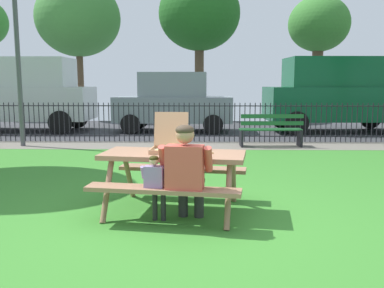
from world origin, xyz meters
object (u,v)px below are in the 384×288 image
at_px(child_at_table, 156,182).
at_px(far_tree_midleft, 78,19).
at_px(lamp_post_walkway, 17,37).
at_px(far_tree_midright, 319,26).
at_px(parked_car_far_left, 21,93).
at_px(pizza_slice_on_table, 204,154).
at_px(far_tree_center, 199,14).
at_px(parked_car_left, 174,102).
at_px(parked_car_center, 338,93).
at_px(park_bench_center, 271,131).
at_px(picnic_table_foreground, 173,166).
at_px(adult_at_table, 186,170).
at_px(pizza_box_open, 170,144).

height_order(child_at_table, far_tree_midleft, far_tree_midleft).
bearing_deg(lamp_post_walkway, far_tree_midright, 40.32).
relative_size(parked_car_far_left, far_tree_midleft, 0.77).
bearing_deg(pizza_slice_on_table, lamp_post_walkway, 129.81).
relative_size(far_tree_midleft, far_tree_center, 0.98).
relative_size(parked_car_left, parked_car_center, 0.83).
xyz_separation_m(park_bench_center, parked_car_left, (-2.72, 3.34, 0.59)).
xyz_separation_m(lamp_post_walkway, parked_car_left, (3.75, 3.38, -1.78)).
xyz_separation_m(picnic_table_foreground, parked_car_center, (4.90, 8.89, 0.71)).
bearing_deg(adult_at_table, pizza_slice_on_table, 63.23).
height_order(pizza_box_open, parked_car_center, parked_car_center).
distance_m(child_at_table, parked_car_far_left, 10.96).
bearing_deg(adult_at_table, lamp_post_walkway, 126.68).
bearing_deg(pizza_slice_on_table, parked_car_far_left, 124.20).
bearing_deg(lamp_post_walkway, pizza_box_open, -51.68).
bearing_deg(child_at_table, parked_car_left, 92.38).
bearing_deg(park_bench_center, far_tree_center, 102.85).
height_order(picnic_table_foreground, parked_car_far_left, parked_car_far_left).
distance_m(pizza_box_open, lamp_post_walkway, 7.13).
xyz_separation_m(picnic_table_foreground, far_tree_center, (0.26, 13.86, 4.02)).
xyz_separation_m(pizza_slice_on_table, park_bench_center, (1.77, 5.68, -0.36)).
bearing_deg(parked_car_far_left, parked_car_left, -0.00).
xyz_separation_m(far_tree_midleft, far_tree_center, (5.40, 0.00, 0.16)).
bearing_deg(pizza_slice_on_table, child_at_table, -145.97).
distance_m(pizza_box_open, pizza_slice_on_table, 0.51).
relative_size(lamp_post_walkway, far_tree_midleft, 0.75).
height_order(adult_at_table, parked_car_center, parked_car_center).
distance_m(adult_at_table, parked_car_left, 9.46).
bearing_deg(child_at_table, far_tree_midleft, 109.04).
bearing_deg(far_tree_center, child_at_table, -91.74).
relative_size(pizza_box_open, child_at_table, 0.66).
distance_m(parked_car_far_left, far_tree_center, 8.48).
relative_size(pizza_slice_on_table, adult_at_table, 0.26).
distance_m(pizza_slice_on_table, lamp_post_walkway, 7.61).
bearing_deg(parked_car_far_left, far_tree_midleft, 82.98).
distance_m(adult_at_table, parked_car_center, 10.56).
relative_size(picnic_table_foreground, pizza_box_open, 3.64).
distance_m(adult_at_table, parked_car_far_left, 11.15).
height_order(adult_at_table, lamp_post_walkway, lamp_post_walkway).
bearing_deg(lamp_post_walkway, picnic_table_foreground, -51.91).
bearing_deg(far_tree_center, lamp_post_walkway, -118.71).
distance_m(pizza_box_open, far_tree_center, 14.25).
bearing_deg(parked_car_left, pizza_slice_on_table, -83.98).
relative_size(parked_car_far_left, far_tree_center, 0.75).
xyz_separation_m(adult_at_table, child_at_table, (-0.36, 0.02, -0.15)).
distance_m(pizza_slice_on_table, parked_car_left, 9.07).
xyz_separation_m(parked_car_far_left, far_tree_midright, (11.28, 4.97, 2.79)).
height_order(lamp_post_walkway, far_tree_center, far_tree_center).
distance_m(parked_car_far_left, parked_car_center, 10.65).
bearing_deg(park_bench_center, adult_at_table, -107.98).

